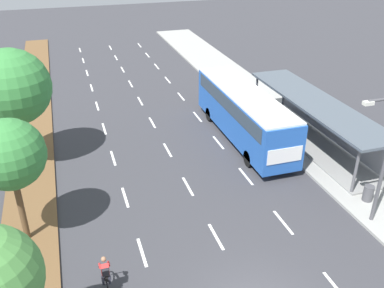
{
  "coord_description": "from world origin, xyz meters",
  "views": [
    {
      "loc": [
        -5.72,
        -9.99,
        12.9
      ],
      "look_at": [
        1.06,
        11.43,
        1.2
      ],
      "focal_mm": 39.48,
      "sensor_mm": 36.0,
      "label": 1
    }
  ],
  "objects_px": {
    "median_tree_third": "(12,87)",
    "trash_bin": "(368,193)",
    "cyclist": "(106,277)",
    "bus_shelter": "(317,117)",
    "median_tree_second": "(9,155)",
    "streetlight": "(384,153)",
    "bus": "(244,110)"
  },
  "relations": [
    {
      "from": "median_tree_third",
      "to": "trash_bin",
      "type": "bearing_deg",
      "value": -29.3
    },
    {
      "from": "cyclist",
      "to": "trash_bin",
      "type": "distance_m",
      "value": 13.85
    },
    {
      "from": "bus_shelter",
      "to": "trash_bin",
      "type": "distance_m",
      "value": 6.99
    },
    {
      "from": "median_tree_second",
      "to": "streetlight",
      "type": "distance_m",
      "value": 16.19
    },
    {
      "from": "median_tree_second",
      "to": "streetlight",
      "type": "height_order",
      "value": "streetlight"
    },
    {
      "from": "median_tree_second",
      "to": "streetlight",
      "type": "xyz_separation_m",
      "value": [
        15.75,
        -3.68,
        -0.58
      ]
    },
    {
      "from": "cyclist",
      "to": "streetlight",
      "type": "distance_m",
      "value": 13.05
    },
    {
      "from": "bus_shelter",
      "to": "median_tree_third",
      "type": "relative_size",
      "value": 1.85
    },
    {
      "from": "bus_shelter",
      "to": "bus",
      "type": "relative_size",
      "value": 1.14
    },
    {
      "from": "bus",
      "to": "median_tree_third",
      "type": "bearing_deg",
      "value": 177.1
    },
    {
      "from": "bus",
      "to": "trash_bin",
      "type": "bearing_deg",
      "value": -70.07
    },
    {
      "from": "streetlight",
      "to": "bus_shelter",
      "type": "bearing_deg",
      "value": 75.57
    },
    {
      "from": "bus_shelter",
      "to": "cyclist",
      "type": "relative_size",
      "value": 7.08
    },
    {
      "from": "trash_bin",
      "to": "median_tree_second",
      "type": "bearing_deg",
      "value": 172.34
    },
    {
      "from": "cyclist",
      "to": "bus_shelter",
      "type": "bearing_deg",
      "value": 30.77
    },
    {
      "from": "median_tree_second",
      "to": "median_tree_third",
      "type": "bearing_deg",
      "value": 91.51
    },
    {
      "from": "streetlight",
      "to": "trash_bin",
      "type": "distance_m",
      "value": 3.75
    },
    {
      "from": "cyclist",
      "to": "median_tree_second",
      "type": "relative_size",
      "value": 0.31
    },
    {
      "from": "bus_shelter",
      "to": "bus",
      "type": "height_order",
      "value": "bus"
    },
    {
      "from": "bus",
      "to": "cyclist",
      "type": "xyz_separation_m",
      "value": [
        -10.5,
        -10.84,
        -1.28
      ]
    },
    {
      "from": "bus_shelter",
      "to": "median_tree_second",
      "type": "distance_m",
      "value": 18.61
    },
    {
      "from": "median_tree_second",
      "to": "bus_shelter",
      "type": "bearing_deg",
      "value": 14.23
    },
    {
      "from": "median_tree_second",
      "to": "trash_bin",
      "type": "relative_size",
      "value": 6.93
    },
    {
      "from": "cyclist",
      "to": "trash_bin",
      "type": "xyz_separation_m",
      "value": [
        13.7,
        2.01,
        -0.22
      ]
    },
    {
      "from": "trash_bin",
      "to": "bus",
      "type": "bearing_deg",
      "value": 109.93
    },
    {
      "from": "bus",
      "to": "streetlight",
      "type": "height_order",
      "value": "streetlight"
    },
    {
      "from": "bus_shelter",
      "to": "trash_bin",
      "type": "xyz_separation_m",
      "value": [
        -1.08,
        -6.79,
        -1.29
      ]
    },
    {
      "from": "bus_shelter",
      "to": "trash_bin",
      "type": "height_order",
      "value": "bus_shelter"
    },
    {
      "from": "median_tree_third",
      "to": "streetlight",
      "type": "distance_m",
      "value": 19.37
    },
    {
      "from": "median_tree_third",
      "to": "median_tree_second",
      "type": "bearing_deg",
      "value": -88.49
    },
    {
      "from": "bus",
      "to": "median_tree_third",
      "type": "distance_m",
      "value": 14.09
    },
    {
      "from": "cyclist",
      "to": "median_tree_third",
      "type": "relative_size",
      "value": 0.26
    }
  ]
}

